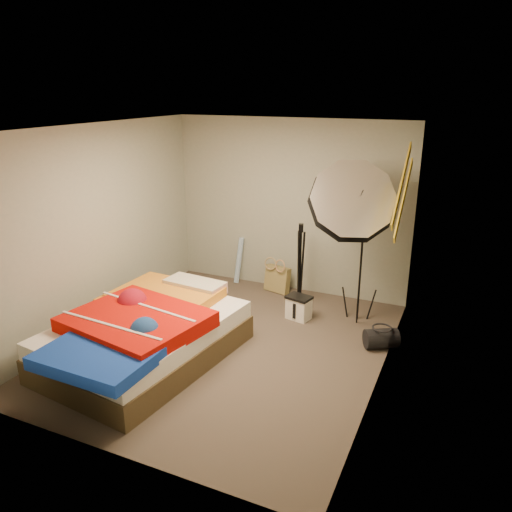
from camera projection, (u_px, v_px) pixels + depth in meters
The scene contains 15 objects.
floor at pixel (227, 346), 5.87m from camera, with size 4.00×4.00×0.00m, color #4C4139.
ceiling at pixel (223, 128), 5.06m from camera, with size 4.00×4.00×0.00m, color silver.
wall_back at pixel (289, 207), 7.19m from camera, with size 3.50×3.50×0.00m, color #969A8A.
wall_front at pixel (102, 318), 3.73m from camera, with size 3.50×3.50×0.00m, color #969A8A.
wall_left at pixel (99, 228), 6.14m from camera, with size 4.00×4.00×0.00m, color #969A8A.
wall_right at pixel (387, 267), 4.79m from camera, with size 4.00×4.00×0.00m, color #969A8A.
tote_bag at pixel (277, 279), 7.38m from camera, with size 0.39×0.12×0.39m, color #9E8F56.
wrapping_roll at pixel (239, 260), 7.69m from camera, with size 0.08×0.08×0.71m, color #4884BF.
camera_case at pixel (299, 308), 6.52m from camera, with size 0.29×0.21×0.29m, color white.
duffel_bag at pixel (381, 338), 5.80m from camera, with size 0.23×0.23×0.38m, color black.
wall_stripe_upper at pixel (402, 184), 5.09m from camera, with size 0.02×1.10×0.10m, color gold.
wall_stripe_lower at pixel (403, 199), 5.37m from camera, with size 0.02×1.10×0.10m, color gold.
bed at pixel (145, 334), 5.49m from camera, with size 1.75×2.41×0.63m.
photo_umbrella at pixel (352, 203), 5.94m from camera, with size 1.16×1.04×2.21m.
camera_tripod at pixel (300, 259), 6.79m from camera, with size 0.08×0.08×1.16m.
Camera 1 is at (2.43, -4.62, 2.90)m, focal length 35.00 mm.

